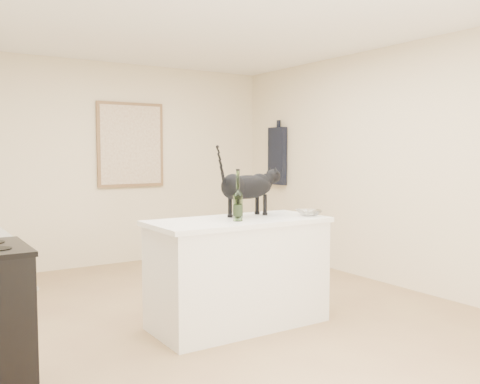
# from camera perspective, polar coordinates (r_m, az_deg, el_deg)

# --- Properties ---
(floor) EXTENTS (5.50, 5.50, 0.00)m
(floor) POSITION_cam_1_polar(r_m,az_deg,el_deg) (4.70, -2.60, -13.70)
(floor) COLOR #A08255
(floor) RESTS_ON ground
(ceiling) EXTENTS (5.50, 5.50, 0.00)m
(ceiling) POSITION_cam_1_polar(r_m,az_deg,el_deg) (4.61, -2.72, 18.70)
(ceiling) COLOR white
(ceiling) RESTS_ON ground
(wall_back) EXTENTS (4.50, 0.00, 4.50)m
(wall_back) POSITION_cam_1_polar(r_m,az_deg,el_deg) (6.99, -14.09, 2.94)
(wall_back) COLOR beige
(wall_back) RESTS_ON ground
(wall_right) EXTENTS (0.00, 5.50, 5.50)m
(wall_right) POSITION_cam_1_polar(r_m,az_deg,el_deg) (5.93, 16.51, 2.66)
(wall_right) COLOR beige
(wall_right) RESTS_ON ground
(island_base) EXTENTS (1.44, 0.67, 0.86)m
(island_base) POSITION_cam_1_polar(r_m,az_deg,el_deg) (4.47, -0.19, -8.92)
(island_base) COLOR white
(island_base) RESTS_ON floor
(island_top) EXTENTS (1.50, 0.70, 0.04)m
(island_top) POSITION_cam_1_polar(r_m,az_deg,el_deg) (4.39, -0.19, -3.19)
(island_top) COLOR white
(island_top) RESTS_ON island_base
(artwork_frame) EXTENTS (0.90, 0.03, 1.10)m
(artwork_frame) POSITION_cam_1_polar(r_m,az_deg,el_deg) (7.06, -11.73, 5.02)
(artwork_frame) COLOR brown
(artwork_frame) RESTS_ON wall_back
(artwork_canvas) EXTENTS (0.82, 0.00, 1.02)m
(artwork_canvas) POSITION_cam_1_polar(r_m,az_deg,el_deg) (7.04, -11.68, 5.02)
(artwork_canvas) COLOR beige
(artwork_canvas) RESTS_ON wall_back
(hanging_garment) EXTENTS (0.08, 0.34, 0.80)m
(hanging_garment) POSITION_cam_1_polar(r_m,az_deg,el_deg) (7.39, 4.05, 3.90)
(hanging_garment) COLOR black
(hanging_garment) RESTS_ON wall_right
(black_cat) EXTENTS (0.68, 0.31, 0.46)m
(black_cat) POSITION_cam_1_polar(r_m,az_deg,el_deg) (4.53, 0.75, 0.20)
(black_cat) COLOR black
(black_cat) RESTS_ON island_top
(wine_bottle) EXTENTS (0.09, 0.09, 0.37)m
(wine_bottle) POSITION_cam_1_polar(r_m,az_deg,el_deg) (4.24, -0.23, -0.68)
(wine_bottle) COLOR #325D25
(wine_bottle) RESTS_ON island_top
(glass_bowl) EXTENTS (0.28, 0.28, 0.05)m
(glass_bowl) POSITION_cam_1_polar(r_m,az_deg,el_deg) (4.63, 7.47, -2.26)
(glass_bowl) COLOR silver
(glass_bowl) RESTS_ON island_top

